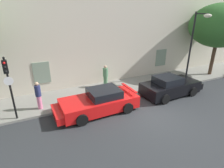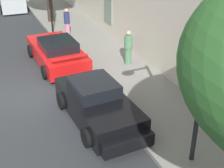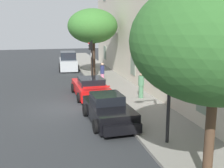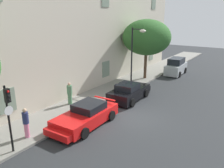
% 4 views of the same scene
% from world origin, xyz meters
% --- Properties ---
extents(ground_plane, '(80.00, 80.00, 0.00)m').
position_xyz_m(ground_plane, '(0.00, 0.00, 0.00)').
color(ground_plane, '#2B2D30').
extents(sidewalk, '(60.00, 3.25, 0.14)m').
position_xyz_m(sidewalk, '(0.00, 4.19, 0.07)').
color(sidewalk, gray).
rests_on(sidewalk, ground).
extents(building_facade, '(38.83, 4.04, 14.01)m').
position_xyz_m(building_facade, '(0.00, 7.58, 7.02)').
color(building_facade, beige).
rests_on(building_facade, ground).
extents(sportscar_red_lead, '(4.91, 2.29, 1.34)m').
position_xyz_m(sportscar_red_lead, '(-2.64, 1.86, 0.59)').
color(sportscar_red_lead, red).
rests_on(sportscar_red_lead, ground).
extents(sportscar_yellow_flank, '(4.55, 2.22, 1.40)m').
position_xyz_m(sportscar_yellow_flank, '(3.06, 1.88, 0.61)').
color(sportscar_yellow_flank, black).
rests_on(sportscar_yellow_flank, ground).
extents(hatchback_distant, '(3.98, 1.92, 1.90)m').
position_xyz_m(hatchback_distant, '(13.19, 1.54, 0.86)').
color(hatchback_distant, '#B2B7BC').
rests_on(hatchback_distant, ground).
extents(tree_near_kerb, '(4.94, 4.94, 6.10)m').
position_xyz_m(tree_near_kerb, '(9.19, 3.53, 4.43)').
color(tree_near_kerb, '#473323').
rests_on(tree_near_kerb, sidewalk).
extents(traffic_light, '(0.44, 0.36, 3.40)m').
position_xyz_m(traffic_light, '(-6.92, 2.72, 2.46)').
color(traffic_light, black).
rests_on(traffic_light, sidewalk).
extents(street_lamp, '(0.44, 1.42, 5.41)m').
position_xyz_m(street_lamp, '(6.23, 3.12, 3.90)').
color(street_lamp, black).
rests_on(street_lamp, sidewalk).
extents(pedestrian_admiring, '(0.35, 0.35, 1.70)m').
position_xyz_m(pedestrian_admiring, '(-5.67, 3.39, 1.01)').
color(pedestrian_admiring, pink).
rests_on(pedestrian_admiring, sidewalk).
extents(pedestrian_strolling, '(0.50, 0.50, 1.68)m').
position_xyz_m(pedestrian_strolling, '(-0.75, 4.91, 0.99)').
color(pedestrian_strolling, '#4C7F59').
rests_on(pedestrian_strolling, sidewalk).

